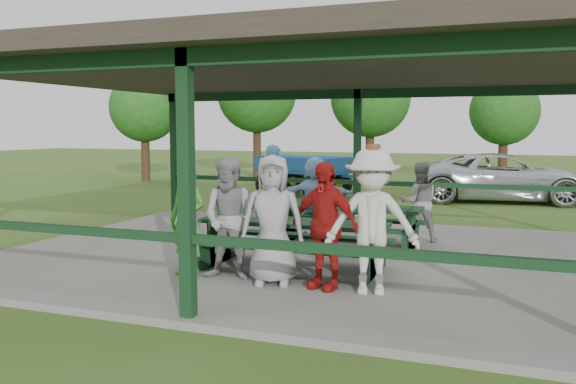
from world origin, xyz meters
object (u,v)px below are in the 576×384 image
at_px(contestant_white_fedora, 372,221).
at_px(spectator_grey, 419,202).
at_px(picnic_table_far, 346,221).
at_px(spectator_blue, 274,186).
at_px(contestant_grey_left, 231,219).
at_px(pickup_truck, 504,178).
at_px(contestant_red, 324,225).
at_px(contestant_green, 187,220).
at_px(picnic_table_near, 293,238).
at_px(spectator_lblue, 315,196).
at_px(contestant_grey_mid, 273,220).
at_px(farm_trailer, 304,175).

bearing_deg(contestant_white_fedora, spectator_grey, 77.14).
xyz_separation_m(picnic_table_far, spectator_blue, (-2.02, 1.47, 0.42)).
xyz_separation_m(contestant_grey_left, pickup_truck, (3.35, 11.91, -0.23)).
relative_size(contestant_grey_left, contestant_red, 1.02).
bearing_deg(contestant_green, pickup_truck, 79.94).
distance_m(picnic_table_near, contestant_red, 1.22).
bearing_deg(spectator_lblue, contestant_grey_mid, 91.61).
height_order(contestant_red, contestant_white_fedora, contestant_white_fedora).
relative_size(contestant_grey_left, contestant_white_fedora, 0.90).
relative_size(picnic_table_near, spectator_blue, 1.60).
relative_size(picnic_table_near, pickup_truck, 0.54).
xyz_separation_m(picnic_table_near, contestant_grey_mid, (0.04, -0.91, 0.41)).
height_order(spectator_lblue, pickup_truck, spectator_lblue).
bearing_deg(contestant_white_fedora, contestant_grey_left, 166.04).
xyz_separation_m(contestant_green, contestant_red, (2.08, -0.01, 0.05)).
height_order(contestant_green, contestant_white_fedora, contestant_white_fedora).
xyz_separation_m(contestant_grey_mid, spectator_lblue, (-0.63, 3.77, -0.10)).
height_order(picnic_table_near, farm_trailer, farm_trailer).
relative_size(contestant_grey_mid, spectator_blue, 1.00).
relative_size(picnic_table_near, spectator_grey, 1.91).
bearing_deg(contestant_red, contestant_grey_mid, -162.57).
xyz_separation_m(pickup_truck, farm_trailer, (-6.21, -0.69, -0.03)).
xyz_separation_m(contestant_grey_mid, spectator_grey, (1.38, 3.91, -0.14)).
xyz_separation_m(picnic_table_far, spectator_lblue, (-0.87, 0.86, 0.32)).
distance_m(spectator_grey, farm_trailer, 8.84).
bearing_deg(contestant_green, contestant_red, 8.48).
distance_m(picnic_table_near, contestant_white_fedora, 1.74).
relative_size(contestant_green, spectator_grey, 1.07).
bearing_deg(picnic_table_near, spectator_blue, 116.54).
bearing_deg(contestant_grey_mid, contestant_grey_left, 159.88).
bearing_deg(spectator_grey, contestant_grey_mid, 52.44).
xyz_separation_m(picnic_table_far, contestant_green, (-1.60, -2.87, 0.33)).
bearing_deg(pickup_truck, spectator_lblue, 150.00).
relative_size(picnic_table_near, contestant_grey_mid, 1.60).
bearing_deg(contestant_grey_mid, spectator_grey, 55.35).
bearing_deg(contestant_grey_mid, contestant_red, -12.11).
bearing_deg(contestant_grey_left, farm_trailer, 97.56).
height_order(contestant_grey_left, contestant_red, contestant_grey_left).
distance_m(contestant_green, spectator_grey, 4.73).
distance_m(contestant_white_fedora, spectator_lblue, 4.26).
bearing_deg(contestant_grey_mid, pickup_truck, 62.07).
bearing_deg(farm_trailer, contestant_grey_mid, -56.51).
xyz_separation_m(contestant_white_fedora, spectator_lblue, (-2.01, 3.76, -0.15)).
height_order(picnic_table_far, contestant_grey_mid, contestant_grey_mid).
relative_size(contestant_white_fedora, farm_trailer, 0.47).
xyz_separation_m(picnic_table_near, spectator_grey, (1.42, 2.99, 0.27)).
bearing_deg(picnic_table_far, farm_trailer, 114.19).
distance_m(contestant_red, contestant_white_fedora, 0.66).
bearing_deg(contestant_grey_left, spectator_grey, 55.44).
bearing_deg(picnic_table_far, spectator_blue, 143.90).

